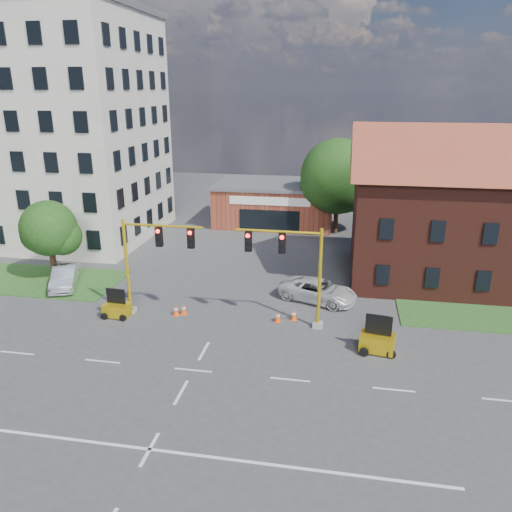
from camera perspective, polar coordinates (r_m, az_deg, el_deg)
name	(u,v)px	position (r m, az deg, el deg)	size (l,w,h in m)	color
ground	(193,370)	(26.45, -7.18, -12.82)	(120.00, 120.00, 0.00)	#404042
lane_markings	(174,405)	(24.08, -9.34, -16.43)	(60.00, 36.00, 0.01)	white
office_block	(50,127)	(51.23, -22.52, 13.48)	(18.40, 15.40, 20.60)	silver
brick_shop	(275,203)	(53.19, 2.19, 6.10)	(12.40, 8.40, 4.30)	maroon
townhouse_row	(498,203)	(39.78, 25.90, 5.47)	(21.00, 11.00, 11.50)	#4E1F17
tree_large	(342,179)	(49.23, 9.79, 8.68)	(7.63, 7.27, 9.29)	#332112
tree_nw_front	(52,230)	(39.49, -22.27, 2.72)	(4.29, 4.09, 6.05)	#332112
signal_mast_west	(151,256)	(31.32, -11.91, -0.03)	(5.30, 0.60, 6.20)	gray
signal_mast_east	(292,265)	(29.28, 4.14, -0.99)	(5.30, 0.60, 6.20)	gray
trailer_west	(117,308)	(32.77, -15.60, -5.78)	(1.65, 1.15, 1.81)	gold
trailer_east	(377,341)	(28.38, 13.70, -9.40)	(2.02, 1.52, 2.08)	gold
cone_a	(184,309)	(32.31, -8.25, -6.05)	(0.40, 0.40, 0.70)	#FF4D0D
cone_b	(176,310)	(32.25, -9.13, -6.15)	(0.40, 0.40, 0.70)	#FF4D0D
cone_c	(294,315)	(31.31, 4.34, -6.74)	(0.40, 0.40, 0.70)	#FF4D0D
cone_d	(278,317)	(31.02, 2.49, -6.96)	(0.40, 0.40, 0.70)	#FF4D0D
pickup_white	(318,291)	(34.05, 7.12, -3.95)	(2.44, 5.29, 1.47)	silver
sedan_silver_front	(65,277)	(38.66, -21.03, -2.26)	(1.59, 4.56, 1.50)	#B7BAC0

